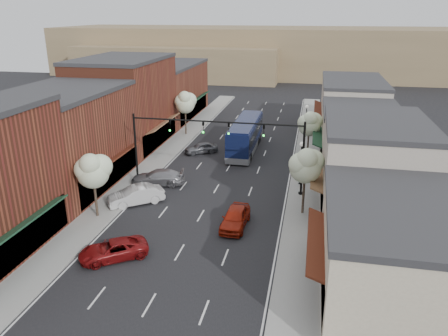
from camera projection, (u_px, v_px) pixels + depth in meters
The scene contains 28 objects.
ground at pixel (194, 227), 34.60m from camera, with size 160.00×160.00×0.00m, color black.
sidewalk_left at pixel (168, 150), 53.21m from camera, with size 2.80×73.00×0.15m, color gray.
sidewalk_right at pixel (308, 159), 50.02m from camera, with size 2.80×73.00×0.15m, color gray.
curb_left at pixel (179, 151), 52.94m from camera, with size 0.25×73.00×0.17m, color gray.
curb_right at pixel (295, 159), 50.29m from camera, with size 0.25×73.00×0.17m, color gray.
bldg_left_midnear at pixel (65, 140), 41.24m from camera, with size 10.14×14.10×9.40m.
bldg_left_midfar at pixel (125, 103), 53.89m from camera, with size 10.14×14.10×10.90m.
bldg_left_far at pixel (167, 91), 69.05m from camera, with size 10.14×18.10×8.40m.
bldg_right_near at pixel (392, 251), 25.49m from camera, with size 9.14×12.10×5.90m.
bldg_right_midnear at pixel (372, 167), 36.20m from camera, with size 9.14×12.10×7.90m.
bldg_right_midfar at pixel (359, 137), 47.51m from camera, with size 9.14×12.10×6.40m.
bldg_right_far at pixel (351, 107), 60.23m from camera, with size 9.14×16.10×7.40m.
hill_far at pixel (284, 51), 115.47m from camera, with size 120.00×30.00×12.00m, color #7A6647.
hill_near at pixel (180, 62), 109.83m from camera, with size 50.00×20.00×8.00m, color #7A6647.
signal_mast_right at pixel (277, 146), 39.33m from camera, with size 8.22×0.46×7.00m.
signal_mast_left at pixel (158, 139), 41.46m from camera, with size 8.22×0.46×7.00m.
tree_right_near at pixel (306, 165), 35.14m from camera, with size 2.85×2.65×5.95m.
tree_right_far at pixel (310, 123), 50.03m from camera, with size 2.85×2.65×5.43m.
tree_left_near at pixel (93, 170), 34.68m from camera, with size 2.85×2.65×5.69m.
tree_left_far at pixel (185, 102), 58.50m from camera, with size 2.85×2.65×6.13m.
lamp_post_near at pixel (301, 156), 41.77m from camera, with size 0.44×0.44×4.44m.
lamp_post_far at pixel (306, 116), 57.89m from camera, with size 0.44×0.44×4.44m.
coach_bus at pixel (245, 135), 52.84m from camera, with size 2.71×12.15×3.72m.
red_hatchback at pixel (235, 218), 34.35m from camera, with size 1.85×4.61×1.57m, color maroon.
parked_car_a at pixel (113, 250), 29.98m from camera, with size 2.16×4.68×1.30m, color maroon.
parked_car_b at pixel (136, 195), 38.43m from camera, with size 1.71×4.91×1.62m, color silver.
parked_car_c at pixel (158, 177), 42.74m from camera, with size 2.11×5.20×1.51m, color gray.
parked_car_d at pixel (201, 148), 52.20m from camera, with size 1.59×3.95×1.35m, color slate.
Camera 1 is at (8.54, -29.85, 16.14)m, focal length 35.00 mm.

